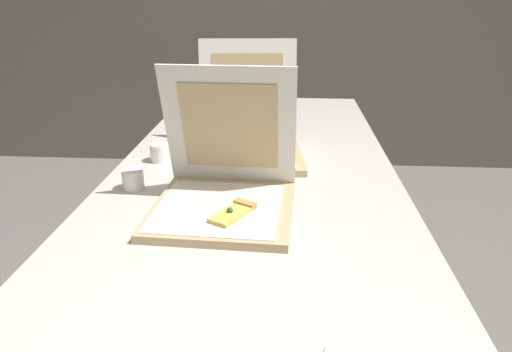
# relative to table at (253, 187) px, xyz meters

# --- Properties ---
(table) EXTENTS (0.91, 2.22, 0.74)m
(table) POSITION_rel_table_xyz_m (0.00, 0.00, 0.00)
(table) COLOR beige
(table) RESTS_ON ground
(pizza_box_front) EXTENTS (0.38, 0.38, 0.37)m
(pizza_box_front) POSITION_rel_table_xyz_m (-0.06, -0.26, 0.10)
(pizza_box_front) COLOR tan
(pizza_box_front) RESTS_ON table
(pizza_box_middle) EXTENTS (0.40, 0.46, 0.38)m
(pizza_box_middle) POSITION_rel_table_xyz_m (-0.03, 0.19, 0.10)
(pizza_box_middle) COLOR tan
(pizza_box_middle) RESTS_ON table
(cup_white_far) EXTENTS (0.06, 0.06, 0.06)m
(cup_white_far) POSITION_rel_table_xyz_m (-0.22, 0.38, 0.08)
(cup_white_far) COLOR white
(cup_white_far) RESTS_ON table
(cup_white_mid) EXTENTS (0.06, 0.06, 0.06)m
(cup_white_mid) POSITION_rel_table_xyz_m (-0.33, 0.10, 0.08)
(cup_white_mid) COLOR white
(cup_white_mid) RESTS_ON table
(cup_white_near_center) EXTENTS (0.06, 0.06, 0.06)m
(cup_white_near_center) POSITION_rel_table_xyz_m (-0.34, -0.14, 0.08)
(cup_white_near_center) COLOR white
(cup_white_near_center) RESTS_ON table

